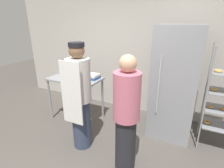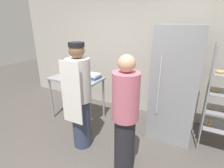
{
  "view_description": "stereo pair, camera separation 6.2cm",
  "coord_description": "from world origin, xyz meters",
  "px_view_note": "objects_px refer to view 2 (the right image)",
  "views": [
    {
      "loc": [
        1.2,
        -1.48,
        1.98
      ],
      "look_at": [
        0.08,
        0.78,
        1.07
      ],
      "focal_mm": 28.0,
      "sensor_mm": 36.0,
      "label": 1
    },
    {
      "loc": [
        1.25,
        -1.45,
        1.98
      ],
      "look_at": [
        0.08,
        0.78,
        1.07
      ],
      "focal_mm": 28.0,
      "sensor_mm": 36.0,
      "label": 2
    }
  ],
  "objects_px": {
    "refrigerator": "(175,84)",
    "donut_box": "(72,77)",
    "person_baker": "(80,97)",
    "person_customer": "(125,116)",
    "blender_pitcher": "(74,70)",
    "binder_stack": "(92,76)"
  },
  "relations": [
    {
      "from": "refrigerator",
      "to": "donut_box",
      "type": "relative_size",
      "value": 7.1
    },
    {
      "from": "donut_box",
      "to": "person_baker",
      "type": "relative_size",
      "value": 0.16
    },
    {
      "from": "person_customer",
      "to": "person_baker",
      "type": "bearing_deg",
      "value": 172.09
    },
    {
      "from": "refrigerator",
      "to": "blender_pitcher",
      "type": "relative_size",
      "value": 6.86
    },
    {
      "from": "blender_pitcher",
      "to": "person_customer",
      "type": "height_order",
      "value": "person_customer"
    },
    {
      "from": "blender_pitcher",
      "to": "person_baker",
      "type": "height_order",
      "value": "person_baker"
    },
    {
      "from": "donut_box",
      "to": "binder_stack",
      "type": "xyz_separation_m",
      "value": [
        0.32,
        0.25,
        -0.0
      ]
    },
    {
      "from": "binder_stack",
      "to": "person_baker",
      "type": "xyz_separation_m",
      "value": [
        0.3,
        -0.82,
        -0.06
      ]
    },
    {
      "from": "refrigerator",
      "to": "person_customer",
      "type": "xyz_separation_m",
      "value": [
        -0.43,
        -1.13,
        -0.14
      ]
    },
    {
      "from": "binder_stack",
      "to": "person_customer",
      "type": "relative_size",
      "value": 0.19
    },
    {
      "from": "donut_box",
      "to": "blender_pitcher",
      "type": "height_order",
      "value": "blender_pitcher"
    },
    {
      "from": "person_baker",
      "to": "binder_stack",
      "type": "bearing_deg",
      "value": 110.48
    },
    {
      "from": "binder_stack",
      "to": "person_customer",
      "type": "height_order",
      "value": "person_customer"
    },
    {
      "from": "blender_pitcher",
      "to": "person_baker",
      "type": "relative_size",
      "value": 0.17
    },
    {
      "from": "donut_box",
      "to": "person_baker",
      "type": "bearing_deg",
      "value": -42.09
    },
    {
      "from": "donut_box",
      "to": "binder_stack",
      "type": "relative_size",
      "value": 0.89
    },
    {
      "from": "blender_pitcher",
      "to": "person_baker",
      "type": "distance_m",
      "value": 1.11
    },
    {
      "from": "binder_stack",
      "to": "person_baker",
      "type": "height_order",
      "value": "person_baker"
    },
    {
      "from": "person_customer",
      "to": "refrigerator",
      "type": "bearing_deg",
      "value": 69.43
    },
    {
      "from": "refrigerator",
      "to": "person_baker",
      "type": "xyz_separation_m",
      "value": [
        -1.24,
        -1.02,
        -0.08
      ]
    },
    {
      "from": "donut_box",
      "to": "person_baker",
      "type": "distance_m",
      "value": 0.84
    },
    {
      "from": "refrigerator",
      "to": "donut_box",
      "type": "bearing_deg",
      "value": -166.15
    }
  ]
}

